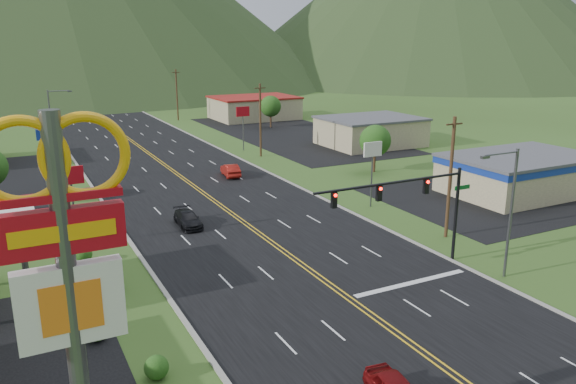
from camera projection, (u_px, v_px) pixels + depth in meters
name	position (u px, v px, depth m)	size (l,w,h in m)	color
pylon_sign	(66.00, 265.00, 16.97)	(4.32, 0.60, 14.00)	#59595E
traffic_signal	(414.00, 197.00, 38.66)	(13.10, 0.43, 7.00)	black
streetlight_east	(508.00, 205.00, 37.34)	(3.28, 0.25, 9.00)	#59595E
streetlight_west	(53.00, 117.00, 78.73)	(3.28, 0.25, 9.00)	#59595E
building_east_near	(520.00, 172.00, 59.27)	(15.40, 10.40, 4.10)	#C8B78B
building_east_mid	(371.00, 131.00, 85.91)	(14.40, 11.40, 4.30)	#C8B78B
building_east_far	(254.00, 108.00, 114.14)	(16.40, 12.40, 4.50)	#C8B78B
pole_sign_west_a	(71.00, 184.00, 43.43)	(2.00, 0.18, 6.40)	#59595E
pole_sign_west_b	(46.00, 139.00, 62.30)	(2.00, 0.18, 6.40)	#59595E
pole_sign_east_a	(373.00, 156.00, 53.61)	(2.00, 0.18, 6.40)	#59595E
pole_sign_east_b	(243.00, 116.00, 81.06)	(2.00, 0.18, 6.40)	#59595E
tree_east_a	(375.00, 141.00, 68.18)	(3.84, 3.84, 5.82)	#382314
tree_east_b	(271.00, 106.00, 102.53)	(3.84, 3.84, 5.82)	#382314
utility_pole_a	(450.00, 177.00, 45.24)	(1.60, 0.28, 10.00)	#382314
utility_pole_b	(260.00, 120.00, 76.97)	(1.60, 0.28, 10.00)	#382314
utility_pole_c	(177.00, 94.00, 111.28)	(1.60, 0.28, 10.00)	#382314
utility_pole_d	(133.00, 81.00, 145.58)	(1.60, 0.28, 10.00)	#382314
car_dark_mid	(188.00, 219.00, 48.98)	(1.80, 4.42, 1.28)	black
car_red_far	(230.00, 170.00, 66.69)	(1.55, 4.44, 1.46)	#9E1811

